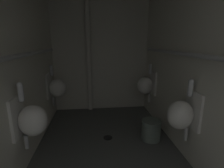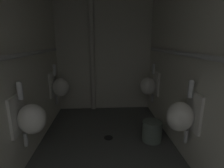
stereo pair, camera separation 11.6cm
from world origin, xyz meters
name	(u,v)px [view 1 (the left image)]	position (x,y,z in m)	size (l,w,h in m)	color
floor	(109,168)	(0.00, 1.85, -0.04)	(2.10, 3.82, 0.08)	#4C4F4C
wall_left	(6,72)	(-1.02, 1.85, 1.18)	(0.06, 3.82, 2.35)	beige
wall_right	(200,68)	(1.02, 1.85, 1.18)	(0.06, 3.82, 2.35)	beige
wall_back	(101,56)	(0.00, 3.73, 1.18)	(2.10, 0.06, 2.35)	beige
urinal_left_mid	(31,120)	(-0.84, 1.86, 0.65)	(0.32, 0.30, 0.76)	silver
urinal_left_far	(57,87)	(-0.84, 3.19, 0.65)	(0.32, 0.30, 0.76)	silver
urinal_right_mid	(182,114)	(0.84, 1.82, 0.65)	(0.32, 0.30, 0.76)	silver
urinal_right_far	(146,85)	(0.84, 3.18, 0.65)	(0.32, 0.30, 0.76)	silver
supply_pipe_left	(14,57)	(-0.93, 1.87, 1.32)	(0.06, 3.10, 0.06)	#B2B2B2
supply_pipe_right	(194,55)	(0.93, 1.85, 1.32)	(0.06, 3.11, 0.06)	#B2B2B2
standpipe_back_wall	(89,56)	(-0.25, 3.62, 1.18)	(0.10, 0.10, 2.30)	beige
floor_drain	(108,138)	(0.03, 2.47, 0.00)	(0.14, 0.14, 0.01)	black
waste_bin	(151,130)	(0.69, 2.37, 0.15)	(0.29, 0.29, 0.31)	slate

